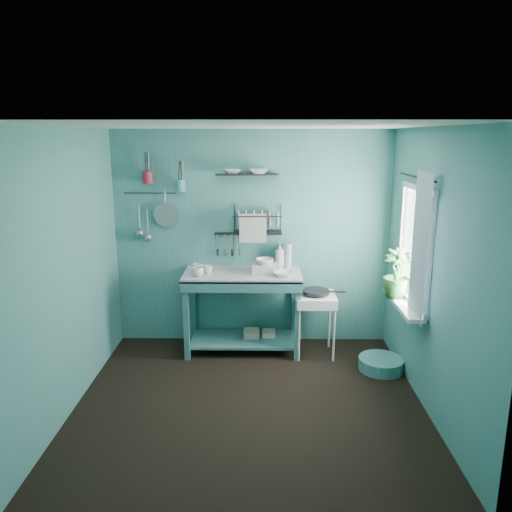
{
  "coord_description": "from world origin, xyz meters",
  "views": [
    {
      "loc": [
        0.11,
        -4.21,
        2.41
      ],
      "look_at": [
        0.05,
        0.85,
        1.2
      ],
      "focal_mm": 35.0,
      "sensor_mm": 36.0,
      "label": 1
    }
  ],
  "objects_px": {
    "utensil_cup_magenta": "(148,177)",
    "potted_plant": "(397,273)",
    "wash_tub": "(265,268)",
    "hotplate_stand": "(315,325)",
    "frying_pan": "(316,292)",
    "utensil_cup_teal": "(181,185)",
    "colander": "(166,215)",
    "floor_basin": "(381,364)",
    "mug_left": "(198,272)",
    "dish_rack": "(257,219)",
    "mug_mid": "(208,270)",
    "storage_tin_small": "(269,339)",
    "soap_bottle": "(279,255)",
    "work_counter": "(243,311)",
    "water_bottle": "(288,256)",
    "mug_right": "(198,268)",
    "storage_tin_large": "(252,339)"
  },
  "relations": [
    {
      "from": "mug_mid",
      "to": "storage_tin_small",
      "type": "distance_m",
      "value": 1.12
    },
    {
      "from": "hotplate_stand",
      "to": "work_counter",
      "type": "bearing_deg",
      "value": 160.39
    },
    {
      "from": "hotplate_stand",
      "to": "colander",
      "type": "relative_size",
      "value": 2.52
    },
    {
      "from": "water_bottle",
      "to": "storage_tin_large",
      "type": "xyz_separation_m",
      "value": [
        -0.42,
        -0.17,
        -0.96
      ]
    },
    {
      "from": "hotplate_stand",
      "to": "potted_plant",
      "type": "distance_m",
      "value": 1.14
    },
    {
      "from": "soap_bottle",
      "to": "potted_plant",
      "type": "bearing_deg",
      "value": -33.49
    },
    {
      "from": "mug_mid",
      "to": "utensil_cup_teal",
      "type": "xyz_separation_m",
      "value": [
        -0.32,
        0.29,
        0.9
      ]
    },
    {
      "from": "mug_left",
      "to": "utensil_cup_magenta",
      "type": "bearing_deg",
      "value": 146.38
    },
    {
      "from": "wash_tub",
      "to": "storage_tin_small",
      "type": "xyz_separation_m",
      "value": [
        0.05,
        0.1,
        -0.88
      ]
    },
    {
      "from": "utensil_cup_magenta",
      "to": "mug_left",
      "type": "bearing_deg",
      "value": -33.62
    },
    {
      "from": "floor_basin",
      "to": "frying_pan",
      "type": "bearing_deg",
      "value": 149.35
    },
    {
      "from": "colander",
      "to": "wash_tub",
      "type": "bearing_deg",
      "value": -13.91
    },
    {
      "from": "hotplate_stand",
      "to": "frying_pan",
      "type": "distance_m",
      "value": 0.39
    },
    {
      "from": "mug_mid",
      "to": "colander",
      "type": "distance_m",
      "value": 0.83
    },
    {
      "from": "floor_basin",
      "to": "mug_left",
      "type": "bearing_deg",
      "value": 169.93
    },
    {
      "from": "mug_mid",
      "to": "water_bottle",
      "type": "bearing_deg",
      "value": 17.28
    },
    {
      "from": "hotplate_stand",
      "to": "potted_plant",
      "type": "relative_size",
      "value": 1.43
    },
    {
      "from": "utensil_cup_magenta",
      "to": "storage_tin_small",
      "type": "relative_size",
      "value": 0.65
    },
    {
      "from": "hotplate_stand",
      "to": "utensil_cup_teal",
      "type": "xyz_separation_m",
      "value": [
        -1.52,
        0.34,
        1.53
      ]
    },
    {
      "from": "mug_mid",
      "to": "floor_basin",
      "type": "bearing_deg",
      "value": -13.53
    },
    {
      "from": "mug_mid",
      "to": "soap_bottle",
      "type": "distance_m",
      "value": 0.85
    },
    {
      "from": "colander",
      "to": "floor_basin",
      "type": "height_order",
      "value": "colander"
    },
    {
      "from": "hotplate_stand",
      "to": "utensil_cup_teal",
      "type": "distance_m",
      "value": 2.18
    },
    {
      "from": "soap_bottle",
      "to": "utensil_cup_magenta",
      "type": "xyz_separation_m",
      "value": [
        -1.49,
        0.03,
        0.89
      ]
    },
    {
      "from": "work_counter",
      "to": "dish_rack",
      "type": "bearing_deg",
      "value": 47.91
    },
    {
      "from": "mug_right",
      "to": "mug_left",
      "type": "bearing_deg",
      "value": -82.87
    },
    {
      "from": "mug_mid",
      "to": "hotplate_stand",
      "type": "height_order",
      "value": "mug_mid"
    },
    {
      "from": "utensil_cup_magenta",
      "to": "utensil_cup_teal",
      "type": "bearing_deg",
      "value": 0.0
    },
    {
      "from": "mug_mid",
      "to": "water_bottle",
      "type": "relative_size",
      "value": 0.36
    },
    {
      "from": "dish_rack",
      "to": "utensil_cup_teal",
      "type": "relative_size",
      "value": 4.23
    },
    {
      "from": "utensil_cup_magenta",
      "to": "potted_plant",
      "type": "relative_size",
      "value": 0.26
    },
    {
      "from": "wash_tub",
      "to": "potted_plant",
      "type": "distance_m",
      "value": 1.43
    },
    {
      "from": "colander",
      "to": "floor_basin",
      "type": "bearing_deg",
      "value": -17.99
    },
    {
      "from": "wash_tub",
      "to": "hotplate_stand",
      "type": "relative_size",
      "value": 0.4
    },
    {
      "from": "work_counter",
      "to": "utensil_cup_magenta",
      "type": "bearing_deg",
      "value": 168.12
    },
    {
      "from": "mug_mid",
      "to": "potted_plant",
      "type": "bearing_deg",
      "value": -14.42
    },
    {
      "from": "utensil_cup_magenta",
      "to": "soap_bottle",
      "type": "bearing_deg",
      "value": -1.23
    },
    {
      "from": "utensil_cup_teal",
      "to": "wash_tub",
      "type": "bearing_deg",
      "value": -14.84
    },
    {
      "from": "mug_left",
      "to": "hotplate_stand",
      "type": "height_order",
      "value": "mug_left"
    },
    {
      "from": "dish_rack",
      "to": "utensil_cup_magenta",
      "type": "distance_m",
      "value": 1.32
    },
    {
      "from": "wash_tub",
      "to": "utensil_cup_magenta",
      "type": "xyz_separation_m",
      "value": [
        -1.32,
        0.25,
        0.99
      ]
    },
    {
      "from": "water_bottle",
      "to": "utensil_cup_magenta",
      "type": "distance_m",
      "value": 1.83
    },
    {
      "from": "hotplate_stand",
      "to": "frying_pan",
      "type": "xyz_separation_m",
      "value": [
        0.0,
        0.0,
        0.39
      ]
    },
    {
      "from": "storage_tin_large",
      "to": "storage_tin_small",
      "type": "relative_size",
      "value": 1.1
    },
    {
      "from": "wash_tub",
      "to": "hotplate_stand",
      "type": "xyz_separation_m",
      "value": [
        0.57,
        -0.09,
        -0.63
      ]
    },
    {
      "from": "water_bottle",
      "to": "mug_right",
      "type": "bearing_deg",
      "value": -167.83
    },
    {
      "from": "soap_bottle",
      "to": "dish_rack",
      "type": "relative_size",
      "value": 0.54
    },
    {
      "from": "utensil_cup_teal",
      "to": "soap_bottle",
      "type": "bearing_deg",
      "value": -1.63
    },
    {
      "from": "mug_right",
      "to": "storage_tin_small",
      "type": "relative_size",
      "value": 0.61
    },
    {
      "from": "frying_pan",
      "to": "mug_right",
      "type": "bearing_deg",
      "value": 175.1
    }
  ]
}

